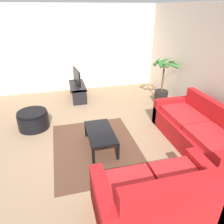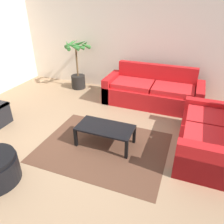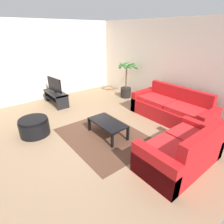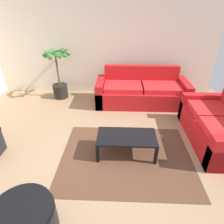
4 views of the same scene
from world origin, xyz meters
name	(u,v)px [view 4 (image 4 of 4)]	position (x,y,z in m)	size (l,w,h in m)	color
ground_plane	(91,166)	(0.00, 0.00, 0.00)	(6.60, 6.60, 0.00)	#937556
wall_back	(104,44)	(0.00, 3.00, 1.35)	(6.00, 0.06, 2.70)	beige
couch_main	(141,92)	(1.01, 2.28, 0.30)	(2.29, 0.90, 0.90)	red
couch_loveseat	(218,127)	(2.28, 0.77, 0.30)	(0.90, 1.69, 0.90)	red
coffee_table	(127,138)	(0.58, 0.34, 0.32)	(0.99, 0.51, 0.37)	black
area_rug	(126,157)	(0.58, 0.24, 0.00)	(2.20, 1.70, 0.01)	#513323
potted_palm	(59,77)	(-1.17, 2.55, 0.59)	(0.75, 0.73, 1.37)	black
ottoman	(24,221)	(-0.58, -1.04, 0.21)	(0.71, 0.71, 0.42)	black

